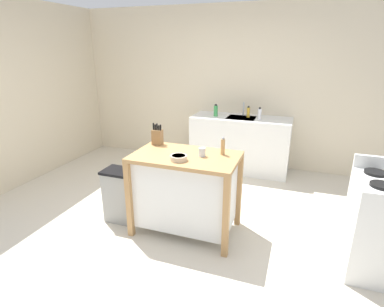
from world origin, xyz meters
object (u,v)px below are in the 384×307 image
bowl_stoneware_deep (179,158)px  bottle_hand_soap (216,111)px  kitchen_island (186,189)px  bottle_dish_soap (260,114)px  trash_bin (121,195)px  drinking_cup (202,152)px  knife_block (157,137)px  pepper_grinder (223,146)px  bottle_spray_cleaner (248,112)px  sink_faucet (244,109)px

bowl_stoneware_deep → bottle_hand_soap: (-0.21, 2.10, 0.06)m
kitchen_island → bottle_dish_soap: (0.48, 1.94, 0.48)m
kitchen_island → trash_bin: 0.81m
drinking_cup → bottle_hand_soap: bottle_hand_soap is taller
knife_block → trash_bin: knife_block is taller
pepper_grinder → bottle_spray_cleaner: 1.87m
sink_faucet → bottle_hand_soap: sink_faucet is taller
pepper_grinder → bottle_dish_soap: pepper_grinder is taller
drinking_cup → bottle_dish_soap: bearing=80.9°
trash_bin → bottle_spray_cleaner: size_ratio=3.50×
sink_faucet → bowl_stoneware_deep: bearing=-95.1°
drinking_cup → sink_faucet: size_ratio=0.41×
drinking_cup → bottle_hand_soap: size_ratio=0.46×
kitchen_island → drinking_cup: drinking_cup is taller
trash_bin → drinking_cup: bearing=4.3°
sink_faucet → bottle_dish_soap: sink_faucet is taller
trash_bin → sink_faucet: bearing=65.6°
sink_faucet → bottle_dish_soap: 0.34m
trash_bin → bottle_spray_cleaner: bottle_spray_cleaner is taller
bowl_stoneware_deep → drinking_cup: (0.18, 0.19, 0.02)m
bowl_stoneware_deep → trash_bin: (-0.78, 0.12, -0.60)m
pepper_grinder → trash_bin: 1.34m
bowl_stoneware_deep → knife_block: bearing=136.5°
kitchen_island → bottle_dish_soap: size_ratio=5.92×
pepper_grinder → sink_faucet: 1.99m
bottle_hand_soap → kitchen_island: bearing=-83.6°
drinking_cup → bowl_stoneware_deep: bearing=-133.7°
drinking_cup → bottle_dish_soap: size_ratio=0.48×
pepper_grinder → bottle_hand_soap: size_ratio=0.99×
kitchen_island → sink_faucet: size_ratio=5.01×
bowl_stoneware_deep → trash_bin: 0.99m
knife_block → bowl_stoneware_deep: size_ratio=1.48×
trash_bin → sink_faucet: sink_faucet is taller
sink_faucet → bottle_hand_soap: (-0.41, -0.19, -0.02)m
knife_block → sink_faucet: knife_block is taller
kitchen_island → bowl_stoneware_deep: bearing=-92.4°
kitchen_island → knife_block: knife_block is taller
pepper_grinder → bottle_hand_soap: 1.88m
drinking_cup → trash_bin: (-0.97, -0.07, -0.62)m
knife_block → bottle_spray_cleaner: (0.73, 1.78, -0.01)m
drinking_cup → pepper_grinder: 0.23m
knife_block → bottle_dish_soap: 1.94m
trash_bin → bottle_hand_soap: bearing=73.8°
bowl_stoneware_deep → drinking_cup: bearing=46.3°
bottle_hand_soap → bottle_spray_cleaner: bearing=9.3°
sink_faucet → bottle_spray_cleaner: (0.10, -0.11, -0.03)m
drinking_cup → bottle_spray_cleaner: (0.12, 1.99, 0.04)m
pepper_grinder → bottle_dish_soap: size_ratio=1.03×
kitchen_island → pepper_grinder: pepper_grinder is taller
knife_block → bowl_stoneware_deep: 0.59m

